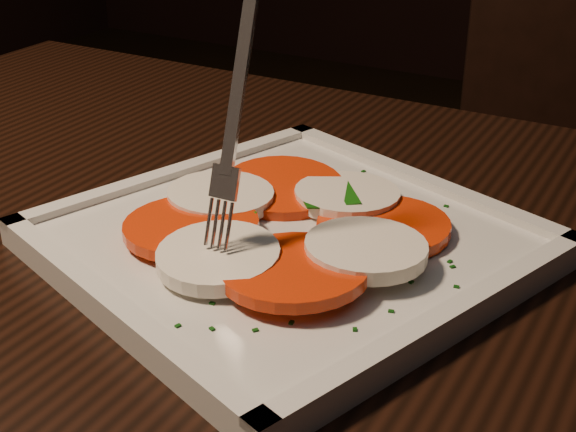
# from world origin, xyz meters

# --- Properties ---
(table) EXTENTS (1.20, 0.81, 0.75)m
(table) POSITION_xyz_m (0.20, 0.11, 0.65)
(table) COLOR black
(table) RESTS_ON ground
(plate) EXTENTS (0.38, 0.38, 0.01)m
(plate) POSITION_xyz_m (0.18, 0.15, 0.76)
(plate) COLOR silver
(plate) RESTS_ON table
(caprese_salad) EXTENTS (0.24, 0.26, 0.02)m
(caprese_salad) POSITION_xyz_m (0.18, 0.15, 0.77)
(caprese_salad) COLOR red
(caprese_salad) RESTS_ON plate
(fork) EXTENTS (0.03, 0.06, 0.16)m
(fork) POSITION_xyz_m (0.17, 0.12, 0.87)
(fork) COLOR white
(fork) RESTS_ON caprese_salad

